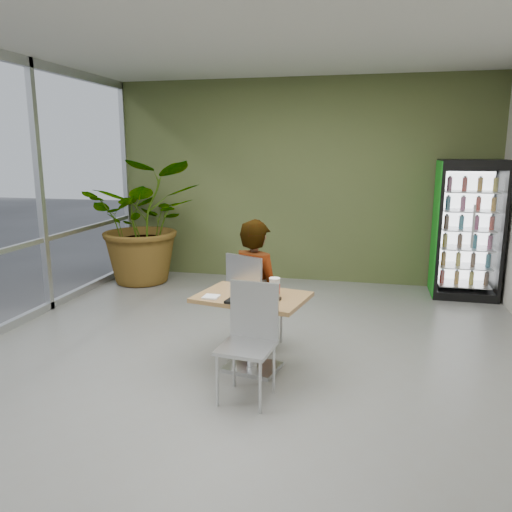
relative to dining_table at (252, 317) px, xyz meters
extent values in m
plane|color=gray|center=(-0.08, 0.05, -0.54)|extent=(7.00, 7.00, 0.00)
cube|color=#A07044|center=(0.00, 0.00, 0.19)|extent=(1.12, 0.89, 0.04)
cylinder|color=silver|center=(0.00, 0.00, -0.18)|extent=(0.10, 0.10, 0.71)
cube|color=silver|center=(0.00, 0.00, -0.52)|extent=(0.57, 0.49, 0.04)
cube|color=silver|center=(-0.10, 0.63, -0.05)|extent=(0.61, 0.61, 0.03)
cube|color=silver|center=(-0.19, 0.43, 0.23)|extent=(0.43, 0.22, 0.54)
cylinder|color=silver|center=(0.16, 0.73, -0.29)|extent=(0.03, 0.03, 0.49)
cylinder|color=silver|center=(-0.20, 0.89, -0.29)|extent=(0.03, 0.03, 0.49)
cylinder|color=silver|center=(-0.01, 0.37, -0.29)|extent=(0.03, 0.03, 0.49)
cylinder|color=silver|center=(-0.36, 0.54, -0.29)|extent=(0.03, 0.03, 0.49)
cube|color=silver|center=(0.09, -0.60, -0.07)|extent=(0.48, 0.48, 0.03)
cube|color=silver|center=(0.11, -0.39, 0.19)|extent=(0.44, 0.08, 0.52)
cylinder|color=silver|center=(-0.12, -0.77, -0.30)|extent=(0.03, 0.03, 0.47)
cylinder|color=silver|center=(0.26, -0.81, -0.30)|extent=(0.03, 0.03, 0.47)
cylinder|color=silver|center=(-0.08, -0.39, -0.30)|extent=(0.03, 0.03, 0.47)
cylinder|color=silver|center=(0.30, -0.44, -0.30)|extent=(0.03, 0.03, 0.47)
imported|color=black|center=(-0.10, 0.58, 0.01)|extent=(0.74, 0.63, 1.70)
cylinder|color=white|center=(0.02, 0.08, 0.22)|extent=(0.22, 0.22, 0.01)
cylinder|color=white|center=(0.22, -0.01, 0.30)|extent=(0.10, 0.10, 0.17)
cylinder|color=red|center=(0.22, -0.01, 0.29)|extent=(0.10, 0.10, 0.10)
cylinder|color=white|center=(0.22, -0.01, 0.39)|extent=(0.10, 0.10, 0.01)
cube|color=white|center=(-0.35, -0.17, 0.22)|extent=(0.15, 0.15, 0.02)
cube|color=black|center=(0.06, -0.20, 0.23)|extent=(0.48, 0.38, 0.02)
cube|color=black|center=(2.43, 3.13, 0.45)|extent=(0.89, 0.70, 1.97)
cube|color=#179A1F|center=(1.98, 3.13, 0.45)|extent=(0.02, 0.68, 1.93)
cube|color=white|center=(2.43, 2.80, 0.47)|extent=(0.71, 0.02, 1.57)
imported|color=#275E25|center=(-2.43, 2.86, 0.44)|extent=(2.18, 2.04, 1.96)
camera|label=1|loc=(1.05, -4.42, 1.56)|focal=35.00mm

